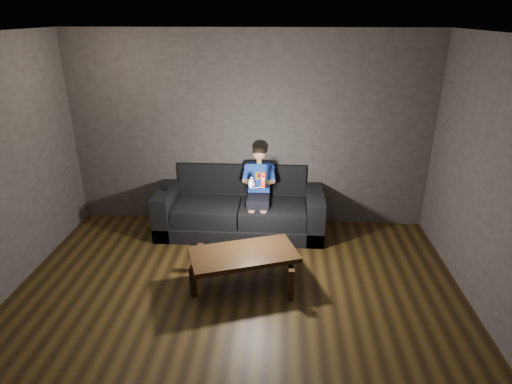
{
  "coord_description": "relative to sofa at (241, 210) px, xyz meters",
  "views": [
    {
      "loc": [
        0.45,
        -3.24,
        2.87
      ],
      "look_at": [
        0.15,
        1.55,
        0.85
      ],
      "focal_mm": 30.0,
      "sensor_mm": 36.0,
      "label": 1
    }
  ],
  "objects": [
    {
      "name": "nunchuk_white",
      "position": [
        0.19,
        -0.48,
        0.61
      ],
      "size": [
        0.08,
        0.1,
        0.16
      ],
      "color": "white",
      "rests_on": "child"
    },
    {
      "name": "sofa",
      "position": [
        0.0,
        0.0,
        0.0
      ],
      "size": [
        2.28,
        0.99,
        0.88
      ],
      "color": "black",
      "rests_on": "floor"
    },
    {
      "name": "wii_remote_red",
      "position": [
        0.34,
        -0.49,
        0.65
      ],
      "size": [
        0.07,
        0.08,
        0.2
      ],
      "color": "red",
      "rests_on": "child"
    },
    {
      "name": "back_wall",
      "position": [
        0.11,
        0.29,
        1.06
      ],
      "size": [
        5.0,
        0.04,
        2.7
      ],
      "primitive_type": "cube",
      "color": "#342E2D",
      "rests_on": "ground"
    },
    {
      "name": "coffee_table",
      "position": [
        0.17,
        -1.38,
        0.08
      ],
      "size": [
        1.29,
        0.93,
        0.42
      ],
      "color": "black",
      "rests_on": "floor"
    },
    {
      "name": "floor",
      "position": [
        0.11,
        -2.21,
        -0.29
      ],
      "size": [
        5.0,
        5.0,
        0.0
      ],
      "primitive_type": "plane",
      "color": "black",
      "rests_on": "ground"
    },
    {
      "name": "wii_remote_black",
      "position": [
        -1.03,
        -0.08,
        0.35
      ],
      "size": [
        0.07,
        0.16,
        0.03
      ],
      "color": "black",
      "rests_on": "sofa"
    },
    {
      "name": "child",
      "position": [
        0.26,
        -0.07,
        0.44
      ],
      "size": [
        0.45,
        0.55,
        1.1
      ],
      "color": "black",
      "rests_on": "sofa"
    },
    {
      "name": "ceiling",
      "position": [
        0.11,
        -2.21,
        2.41
      ],
      "size": [
        5.0,
        5.0,
        0.02
      ],
      "primitive_type": "cube",
      "color": "silver",
      "rests_on": "back_wall"
    }
  ]
}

